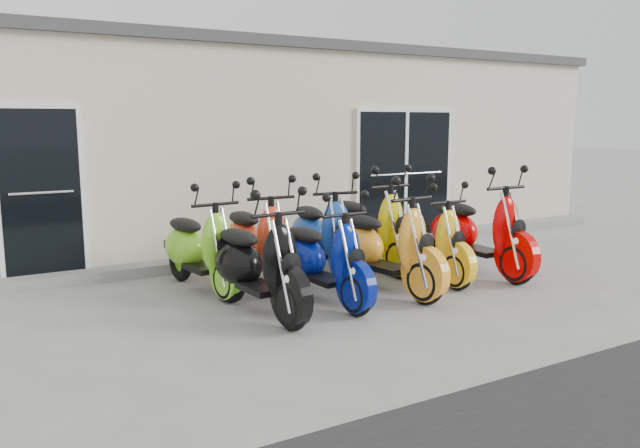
# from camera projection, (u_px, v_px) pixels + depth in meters

# --- Properties ---
(ground) EXTENTS (80.00, 80.00, 0.00)m
(ground) POSITION_uv_depth(u_px,v_px,m) (344.00, 289.00, 7.85)
(ground) COLOR gray
(ground) RESTS_ON ground
(building) EXTENTS (14.00, 6.00, 3.20)m
(building) POSITION_uv_depth(u_px,v_px,m) (201.00, 147.00, 12.04)
(building) COLOR beige
(building) RESTS_ON ground
(roof_cap) EXTENTS (14.20, 6.20, 0.16)m
(roof_cap) POSITION_uv_depth(u_px,v_px,m) (198.00, 58.00, 11.76)
(roof_cap) COLOR #3F3F42
(roof_cap) RESTS_ON building
(front_step) EXTENTS (14.00, 0.40, 0.15)m
(front_step) POSITION_uv_depth(u_px,v_px,m) (274.00, 254.00, 9.57)
(front_step) COLOR gray
(front_step) RESTS_ON ground
(door_left) EXTENTS (1.07, 0.08, 2.22)m
(door_left) POSITION_uv_depth(u_px,v_px,m) (41.00, 188.00, 7.92)
(door_left) COLOR black
(door_left) RESTS_ON front_step
(door_right) EXTENTS (2.02, 0.08, 2.22)m
(door_right) POSITION_uv_depth(u_px,v_px,m) (405.00, 170.00, 10.78)
(door_right) COLOR black
(door_right) RESTS_ON front_step
(scooter_front_black) EXTENTS (0.89, 2.01, 1.44)m
(scooter_front_black) POSITION_uv_depth(u_px,v_px,m) (257.00, 250.00, 6.72)
(scooter_front_black) COLOR black
(scooter_front_black) RESTS_ON ground
(scooter_front_blue) EXTENTS (0.80, 1.87, 1.35)m
(scooter_front_blue) POSITION_uv_depth(u_px,v_px,m) (323.00, 246.00, 7.17)
(scooter_front_blue) COLOR navy
(scooter_front_blue) RESTS_ON ground
(scooter_front_orange_a) EXTENTS (1.02, 2.11, 1.49)m
(scooter_front_orange_a) POSITION_uv_depth(u_px,v_px,m) (384.00, 233.00, 7.61)
(scooter_front_orange_a) COLOR #FFA125
(scooter_front_orange_a) RESTS_ON ground
(scooter_front_orange_b) EXTENTS (0.68, 1.83, 1.35)m
(scooter_front_orange_b) POSITION_uv_depth(u_px,v_px,m) (425.00, 230.00, 8.23)
(scooter_front_orange_b) COLOR yellow
(scooter_front_orange_b) RESTS_ON ground
(scooter_front_red) EXTENTS (0.79, 2.09, 1.53)m
(scooter_front_red) POSITION_uv_depth(u_px,v_px,m) (478.00, 219.00, 8.56)
(scooter_front_red) COLOR #D50001
(scooter_front_red) RESTS_ON ground
(scooter_back_green) EXTENTS (0.93, 1.97, 1.40)m
(scooter_back_green) POSITION_uv_depth(u_px,v_px,m) (200.00, 235.00, 7.69)
(scooter_back_green) COLOR #7AD524
(scooter_back_green) RESTS_ON ground
(scooter_back_red) EXTENTS (0.71, 1.96, 1.45)m
(scooter_back_red) POSITION_uv_depth(u_px,v_px,m) (257.00, 229.00, 8.03)
(scooter_back_red) COLOR red
(scooter_back_red) RESTS_ON ground
(scooter_back_blue) EXTENTS (0.92, 2.04, 1.46)m
(scooter_back_blue) POSITION_uv_depth(u_px,v_px,m) (321.00, 223.00, 8.50)
(scooter_back_blue) COLOR #1A459B
(scooter_back_blue) RESTS_ON ground
(scooter_back_yellow) EXTENTS (0.95, 2.13, 1.52)m
(scooter_back_yellow) POSITION_uv_depth(u_px,v_px,m) (367.00, 217.00, 8.82)
(scooter_back_yellow) COLOR #D7C807
(scooter_back_yellow) RESTS_ON ground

